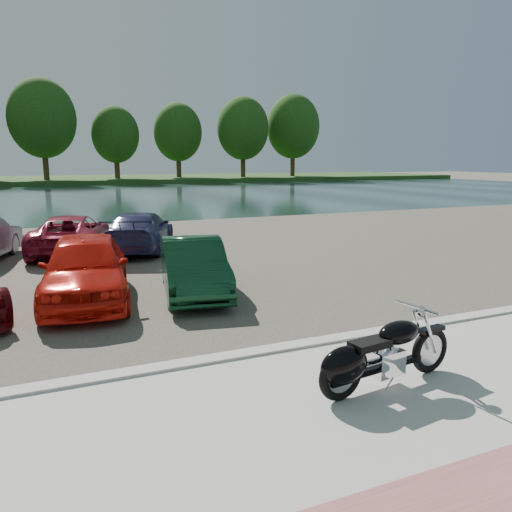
{
  "coord_description": "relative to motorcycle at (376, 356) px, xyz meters",
  "views": [
    {
      "loc": [
        -4.29,
        -4.87,
        3.12
      ],
      "look_at": [
        -0.11,
        4.69,
        1.1
      ],
      "focal_mm": 35.0,
      "sensor_mm": 36.0,
      "label": 1
    }
  ],
  "objects": [
    {
      "name": "kerb",
      "position": [
        0.34,
        1.81,
        -0.49
      ],
      "size": [
        60.0,
        0.3,
        0.14
      ],
      "primitive_type": "cube",
      "color": "#B6B4AB",
      "rests_on": "ground"
    },
    {
      "name": "river",
      "position": [
        0.34,
        39.81,
        -0.56
      ],
      "size": [
        120.0,
        40.0,
        0.0
      ],
      "primitive_type": "cube",
      "color": "#1B312E",
      "rests_on": "ground"
    },
    {
      "name": "ground",
      "position": [
        0.34,
        -0.19,
        -0.56
      ],
      "size": [
        200.0,
        200.0,
        0.0
      ],
      "primitive_type": "plane",
      "color": "#595447",
      "rests_on": "ground"
    },
    {
      "name": "parking_lot",
      "position": [
        0.34,
        10.81,
        -0.54
      ],
      "size": [
        60.0,
        18.0,
        0.04
      ],
      "primitive_type": "cube",
      "color": "#453F37",
      "rests_on": "ground"
    },
    {
      "name": "car_5",
      "position": [
        -0.75,
        5.89,
        0.12
      ],
      "size": [
        2.05,
        4.07,
        1.28
      ],
      "primitive_type": "imported",
      "rotation": [
        0.0,
        0.0,
        -0.19
      ],
      "color": "#103B21",
      "rests_on": "parking_lot"
    },
    {
      "name": "car_11",
      "position": [
        -0.82,
        12.06,
        0.15
      ],
      "size": [
        3.39,
        4.98,
        1.34
      ],
      "primitive_type": "imported",
      "rotation": [
        0.0,
        0.0,
        2.78
      ],
      "color": "navy",
      "rests_on": "parking_lot"
    },
    {
      "name": "car_10",
      "position": [
        -3.01,
        12.48,
        0.12
      ],
      "size": [
        3.12,
        5.0,
        1.29
      ],
      "primitive_type": "imported",
      "rotation": [
        0.0,
        0.0,
        2.92
      ],
      "color": "maroon",
      "rests_on": "parking_lot"
    },
    {
      "name": "far_bank",
      "position": [
        0.34,
        71.81,
        -0.26
      ],
      "size": [
        120.0,
        24.0,
        0.6
      ],
      "primitive_type": "cube",
      "color": "#234418",
      "rests_on": "ground"
    },
    {
      "name": "car_4",
      "position": [
        -3.1,
        6.2,
        0.23
      ],
      "size": [
        2.34,
        4.6,
        1.5
      ],
      "primitive_type": "imported",
      "rotation": [
        0.0,
        0.0,
        -0.13
      ],
      "color": "red",
      "rests_on": "parking_lot"
    },
    {
      "name": "far_trees",
      "position": [
        4.7,
        65.6,
        6.93
      ],
      "size": [
        70.25,
        10.68,
        12.52
      ],
      "color": "#3D2B16",
      "rests_on": "far_bank"
    },
    {
      "name": "promenade",
      "position": [
        0.34,
        -1.19,
        -0.51
      ],
      "size": [
        60.0,
        6.0,
        0.1
      ],
      "primitive_type": "cube",
      "color": "#B6B4AB",
      "rests_on": "ground"
    },
    {
      "name": "motorcycle",
      "position": [
        0.0,
        0.0,
        0.0
      ],
      "size": [
        2.33,
        0.75,
        1.05
      ],
      "rotation": [
        0.0,
        0.0,
        0.13
      ],
      "color": "black",
      "rests_on": "promenade"
    }
  ]
}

